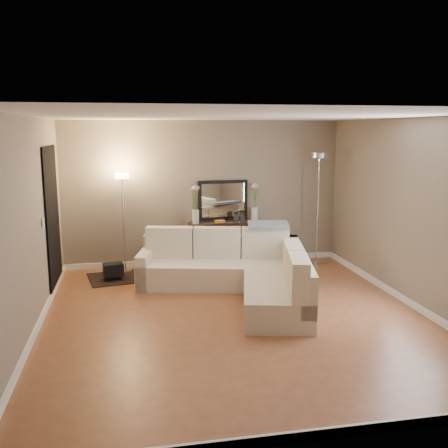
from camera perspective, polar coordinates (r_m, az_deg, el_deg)
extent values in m
cube|color=brown|center=(6.71, 1.30, -10.58)|extent=(5.00, 5.50, 0.01)
cube|color=white|center=(6.25, 1.41, 12.31)|extent=(5.00, 5.50, 0.01)
cube|color=gray|center=(9.04, -2.34, 3.52)|extent=(5.00, 0.02, 2.60)
cube|color=gray|center=(3.77, 10.27, -6.90)|extent=(5.00, 0.02, 2.60)
cube|color=gray|center=(6.33, -21.47, -0.34)|extent=(0.02, 5.50, 2.60)
cube|color=gray|center=(7.30, 21.00, 1.08)|extent=(0.02, 5.50, 2.60)
cube|color=white|center=(9.25, -2.25, -4.20)|extent=(5.00, 0.03, 0.10)
cube|color=white|center=(4.34, 9.55, -22.76)|extent=(5.00, 0.03, 0.10)
cube|color=white|center=(6.66, -20.51, -10.94)|extent=(0.03, 5.50, 0.10)
cube|color=white|center=(7.58, 20.20, -8.27)|extent=(0.03, 5.50, 0.10)
cube|color=black|center=(8.01, -18.99, 0.56)|extent=(0.02, 1.20, 2.20)
cube|color=white|center=(7.16, -19.96, 0.17)|extent=(0.02, 0.08, 0.12)
cube|color=beige|center=(7.95, -0.51, -5.64)|extent=(2.65, 1.42, 0.39)
cube|color=beige|center=(8.20, -0.40, -3.16)|extent=(2.49, 0.76, 0.54)
cube|color=beige|center=(8.07, -8.94, -4.95)|extent=(0.37, 0.89, 0.54)
cube|color=beige|center=(6.80, 6.01, -8.55)|extent=(1.20, 1.70, 0.39)
cube|color=beige|center=(7.16, 8.54, -5.34)|extent=(0.73, 2.40, 0.54)
cube|color=beige|center=(8.14, -6.23, -2.08)|extent=(0.78, 0.38, 0.50)
cube|color=beige|center=(8.06, -0.78, -2.14)|extent=(0.78, 0.38, 0.50)
cube|color=beige|center=(8.06, 4.73, -2.18)|extent=(0.78, 0.38, 0.50)
cube|color=beige|center=(6.97, 7.84, -4.30)|extent=(0.36, 0.73, 0.50)
cube|color=beige|center=(6.27, 8.47, -6.01)|extent=(0.36, 0.73, 0.50)
cube|color=gray|center=(8.02, 5.08, -0.08)|extent=(0.69, 0.48, 0.08)
cube|color=black|center=(8.97, 0.19, 0.14)|extent=(1.34, 0.48, 0.04)
cube|color=black|center=(8.76, -3.33, -2.82)|extent=(0.05, 0.05, 0.76)
cube|color=black|center=(9.03, -3.74, -2.42)|extent=(0.05, 0.05, 0.76)
cube|color=black|center=(9.11, 4.09, -2.31)|extent=(0.05, 0.05, 0.76)
cube|color=black|center=(9.37, 3.48, -1.94)|extent=(0.05, 0.05, 0.76)
cube|color=black|center=(9.10, 0.19, -3.61)|extent=(1.25, 0.45, 0.03)
cube|color=#BF3333|center=(8.93, -3.12, -3.16)|extent=(0.05, 0.16, 0.19)
cube|color=#3359A5|center=(8.94, -2.87, -3.08)|extent=(0.05, 0.16, 0.21)
cube|color=gold|center=(8.95, -2.57, -2.99)|extent=(0.06, 0.16, 0.23)
cube|color=#3F7F4C|center=(8.97, -2.24, -3.10)|extent=(0.06, 0.17, 0.19)
cube|color=#994C99|center=(8.98, -1.95, -3.01)|extent=(0.05, 0.16, 0.21)
cube|color=orange|center=(8.98, -1.69, -2.93)|extent=(0.05, 0.16, 0.23)
cube|color=#262626|center=(9.00, -1.40, -3.04)|extent=(0.06, 0.16, 0.19)
cube|color=#4C99B2|center=(9.01, -1.08, -2.95)|extent=(0.06, 0.17, 0.21)
cube|color=#B2A58C|center=(9.02, -0.79, -2.87)|extent=(0.05, 0.16, 0.23)
cube|color=brown|center=(9.04, -0.53, -2.98)|extent=(0.05, 0.16, 0.19)
cube|color=navy|center=(9.05, -0.25, -2.90)|extent=(0.06, 0.16, 0.21)
cube|color=gold|center=(9.06, 0.08, -2.81)|extent=(0.06, 0.17, 0.23)
cube|color=black|center=(9.07, -0.12, 2.75)|extent=(0.93, 0.13, 0.72)
cube|color=white|center=(9.04, -0.08, 2.73)|extent=(0.80, 0.09, 0.60)
cube|color=orange|center=(8.90, -0.50, 0.30)|extent=(0.19, 0.14, 0.04)
cube|color=black|center=(8.96, 1.39, 0.66)|extent=(0.10, 0.03, 0.13)
cube|color=black|center=(9.00, 2.12, 0.64)|extent=(0.08, 0.03, 0.11)
cylinder|color=silver|center=(8.80, -3.26, 0.83)|extent=(0.13, 0.13, 0.24)
cylinder|color=#38722D|center=(8.75, -3.40, 2.65)|extent=(0.10, 0.02, 0.41)
sphere|color=#E5598C|center=(8.72, -3.55, 4.02)|extent=(0.08, 0.08, 0.07)
cylinder|color=#38722D|center=(8.75, -3.34, 2.71)|extent=(0.06, 0.01, 0.44)
sphere|color=white|center=(8.72, -3.43, 4.15)|extent=(0.08, 0.08, 0.07)
cylinder|color=#38722D|center=(8.75, -3.29, 2.78)|extent=(0.01, 0.01, 0.46)
sphere|color=#598CE5|center=(8.72, -3.30, 4.29)|extent=(0.08, 0.08, 0.07)
cylinder|color=#38722D|center=(8.76, -3.23, 2.65)|extent=(0.05, 0.01, 0.42)
sphere|color=#E58C4C|center=(8.73, -3.17, 4.03)|extent=(0.08, 0.08, 0.07)
cylinder|color=#38722D|center=(8.76, -3.17, 2.72)|extent=(0.10, 0.02, 0.43)
sphere|color=#D866B2|center=(8.74, -3.05, 4.17)|extent=(0.08, 0.08, 0.07)
cylinder|color=silver|center=(9.12, 3.52, 1.18)|extent=(0.13, 0.13, 0.24)
cylinder|color=#38722D|center=(9.07, 3.44, 2.93)|extent=(0.10, 0.02, 0.41)
sphere|color=#E5598C|center=(9.03, 3.33, 4.25)|extent=(0.08, 0.08, 0.07)
cylinder|color=#38722D|center=(9.07, 3.49, 2.99)|extent=(0.06, 0.01, 0.44)
sphere|color=white|center=(9.04, 3.44, 4.38)|extent=(0.08, 0.08, 0.07)
cylinder|color=#38722D|center=(9.07, 3.54, 3.06)|extent=(0.01, 0.01, 0.46)
sphere|color=#598CE5|center=(9.04, 3.56, 4.51)|extent=(0.08, 0.08, 0.07)
cylinder|color=#38722D|center=(9.08, 3.60, 2.93)|extent=(0.05, 0.01, 0.42)
sphere|color=#E58C4C|center=(9.05, 3.68, 4.26)|extent=(0.08, 0.08, 0.07)
cylinder|color=#38722D|center=(9.08, 3.65, 3.00)|extent=(0.10, 0.02, 0.43)
sphere|color=#D866B2|center=(9.06, 3.79, 4.39)|extent=(0.08, 0.08, 0.07)
cylinder|color=silver|center=(8.88, -11.19, -5.30)|extent=(0.26, 0.26, 0.03)
cylinder|color=silver|center=(8.69, -11.38, -0.14)|extent=(0.03, 0.03, 1.62)
cylinder|color=#FFBF72|center=(8.58, -11.59, 5.40)|extent=(0.28, 0.28, 0.07)
cylinder|color=silver|center=(9.28, 10.46, -4.55)|extent=(0.33, 0.33, 0.03)
cylinder|color=silver|center=(9.08, 10.66, 1.37)|extent=(0.04, 0.04, 1.94)
cylinder|color=silver|center=(8.97, 10.89, 7.73)|extent=(0.36, 0.36, 0.09)
cube|color=black|center=(8.56, -11.41, -5.96)|extent=(1.25, 1.02, 0.01)
cube|color=black|center=(8.39, -12.54, -5.09)|extent=(0.35, 0.28, 0.20)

